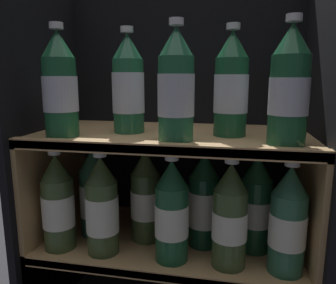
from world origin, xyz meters
The scene contains 19 objects.
fridge_back_wall centered at (0.00, 0.36, 0.48)m, with size 0.71×0.02×0.95m, color black.
fridge_side_left centered at (-0.35, 0.17, 0.48)m, with size 0.02×0.39×0.95m, color black.
fridge_side_right centered at (0.35, 0.17, 0.48)m, with size 0.02×0.39×0.95m, color black.
shelf_lower centered at (0.00, 0.16, 0.19)m, with size 0.67×0.35×0.24m.
shelf_upper centered at (0.00, 0.17, 0.39)m, with size 0.67×0.35×0.53m.
bottle_upper_front_0 centered at (-0.24, 0.07, 0.64)m, with size 0.08×0.08×0.26m.
bottle_upper_front_1 centered at (0.03, 0.07, 0.64)m, with size 0.08×0.08×0.26m.
bottle_upper_front_2 centered at (0.26, 0.07, 0.64)m, with size 0.08×0.08×0.26m.
bottle_upper_back_0 centered at (-0.11, 0.15, 0.64)m, with size 0.08×0.08×0.26m.
bottle_upper_back_1 centered at (0.14, 0.15, 0.64)m, with size 0.08×0.08×0.26m.
bottle_lower_front_0 centered at (-0.27, 0.07, 0.35)m, with size 0.08×0.08×0.26m.
bottle_lower_front_1 centered at (-0.15, 0.07, 0.35)m, with size 0.08×0.08×0.26m.
bottle_lower_front_2 centered at (0.02, 0.07, 0.35)m, with size 0.08×0.08×0.26m.
bottle_lower_front_3 centered at (0.15, 0.07, 0.35)m, with size 0.08×0.08×0.26m.
bottle_lower_front_4 centered at (0.28, 0.07, 0.35)m, with size 0.08×0.08×0.26m.
bottle_lower_back_0 centered at (-0.21, 0.15, 0.35)m, with size 0.08×0.08×0.26m.
bottle_lower_back_1 centered at (-0.07, 0.15, 0.35)m, with size 0.08×0.08×0.26m.
bottle_lower_back_2 centered at (0.09, 0.15, 0.35)m, with size 0.08×0.08×0.26m.
bottle_lower_back_3 centered at (0.21, 0.15, 0.35)m, with size 0.08×0.08×0.26m.
Camera 1 is at (0.15, -0.63, 0.66)m, focal length 35.00 mm.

